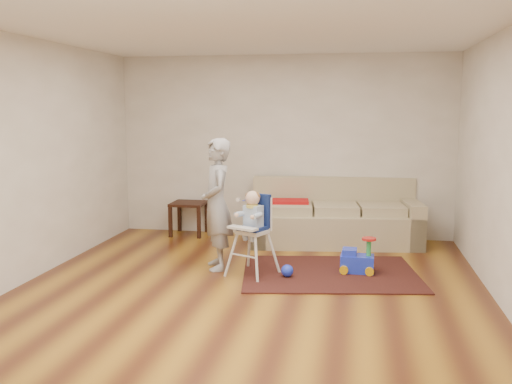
% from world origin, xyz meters
% --- Properties ---
extents(ground, '(5.50, 5.50, 0.00)m').
position_xyz_m(ground, '(0.00, 0.00, 0.00)').
color(ground, '#4A2210').
rests_on(ground, ground).
extents(room_envelope, '(5.04, 5.52, 2.72)m').
position_xyz_m(room_envelope, '(0.00, 0.53, 1.88)').
color(room_envelope, '#BDB5A6').
rests_on(room_envelope, ground).
extents(sofa, '(2.46, 1.25, 0.91)m').
position_xyz_m(sofa, '(0.80, 2.30, 0.46)').
color(sofa, '#9B946F').
rests_on(sofa, ground).
extents(side_table, '(0.50, 0.50, 0.50)m').
position_xyz_m(side_table, '(-1.42, 2.49, 0.25)').
color(side_table, black).
rests_on(side_table, ground).
extents(area_rug, '(2.22, 1.80, 0.02)m').
position_xyz_m(area_rug, '(0.81, 0.77, 0.01)').
color(area_rug, black).
rests_on(area_rug, ground).
extents(ride_on_toy, '(0.39, 0.29, 0.42)m').
position_xyz_m(ride_on_toy, '(1.12, 0.85, 0.23)').
color(ride_on_toy, '#1E34D8').
rests_on(ride_on_toy, area_rug).
extents(toy_ball, '(0.14, 0.14, 0.14)m').
position_xyz_m(toy_ball, '(0.34, 0.51, 0.09)').
color(toy_ball, '#1E34D8').
rests_on(toy_ball, area_rug).
extents(high_chair, '(0.61, 0.61, 0.99)m').
position_xyz_m(high_chair, '(-0.07, 0.57, 0.48)').
color(high_chair, silver).
rests_on(high_chair, ground).
extents(adult, '(0.57, 0.67, 1.57)m').
position_xyz_m(adult, '(-0.54, 0.77, 0.78)').
color(adult, '#98999B').
rests_on(adult, ground).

